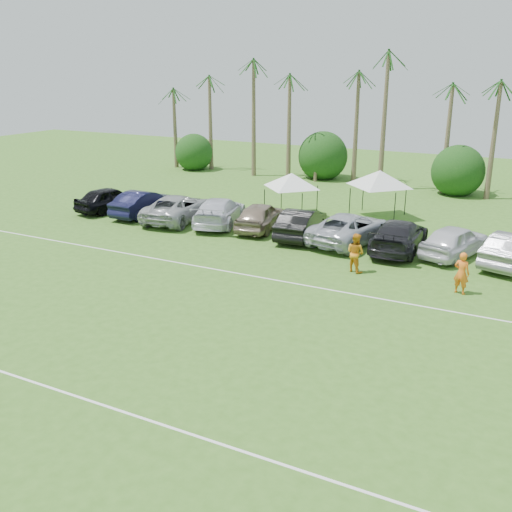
% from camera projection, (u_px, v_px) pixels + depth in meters
% --- Properties ---
extents(ground, '(120.00, 120.00, 0.00)m').
position_uv_depth(ground, '(21.00, 430.00, 16.07)').
color(ground, '#39671F').
rests_on(ground, ground).
extents(field_lines, '(80.00, 12.10, 0.01)m').
position_uv_depth(field_lines, '(181.00, 322.00, 22.83)').
color(field_lines, white).
rests_on(field_lines, ground).
extents(palm_tree_0, '(2.40, 2.40, 8.90)m').
position_uv_depth(palm_tree_0, '(164.00, 91.00, 55.30)').
color(palm_tree_0, brown).
rests_on(palm_tree_0, ground).
extents(palm_tree_1, '(2.40, 2.40, 9.90)m').
position_uv_depth(palm_tree_1, '(207.00, 82.00, 52.87)').
color(palm_tree_1, brown).
rests_on(palm_tree_1, ground).
extents(palm_tree_2, '(2.40, 2.40, 10.90)m').
position_uv_depth(palm_tree_2, '(255.00, 73.00, 50.44)').
color(palm_tree_2, brown).
rests_on(palm_tree_2, ground).
extents(palm_tree_3, '(2.40, 2.40, 11.90)m').
position_uv_depth(palm_tree_3, '(297.00, 62.00, 48.45)').
color(palm_tree_3, brown).
rests_on(palm_tree_3, ground).
extents(palm_tree_4, '(2.40, 2.40, 8.90)m').
position_uv_depth(palm_tree_4, '(340.00, 95.00, 47.55)').
color(palm_tree_4, brown).
rests_on(palm_tree_4, ground).
extents(palm_tree_5, '(2.40, 2.40, 9.90)m').
position_uv_depth(palm_tree_5, '(389.00, 85.00, 45.55)').
color(palm_tree_5, brown).
rests_on(palm_tree_5, ground).
extents(palm_tree_6, '(2.40, 2.40, 10.90)m').
position_uv_depth(palm_tree_6, '(441.00, 74.00, 43.55)').
color(palm_tree_6, brown).
rests_on(palm_tree_6, ground).
extents(palm_tree_7, '(2.40, 2.40, 11.90)m').
position_uv_depth(palm_tree_7, '(499.00, 62.00, 41.56)').
color(palm_tree_7, brown).
rests_on(palm_tree_7, ground).
extents(bush_tree_0, '(4.00, 4.00, 4.00)m').
position_uv_depth(bush_tree_0, '(197.00, 150.00, 56.65)').
color(bush_tree_0, brown).
rests_on(bush_tree_0, ground).
extents(bush_tree_1, '(4.00, 4.00, 4.00)m').
position_uv_depth(bush_tree_1, '(320.00, 160.00, 51.05)').
color(bush_tree_1, brown).
rests_on(bush_tree_1, ground).
extents(bush_tree_2, '(4.00, 4.00, 4.00)m').
position_uv_depth(bush_tree_2, '(460.00, 170.00, 45.88)').
color(bush_tree_2, brown).
rests_on(bush_tree_2, ground).
extents(sideline_player_a, '(0.80, 0.63, 1.94)m').
position_uv_depth(sideline_player_a, '(462.00, 273.00, 25.44)').
color(sideline_player_a, orange).
rests_on(sideline_player_a, ground).
extents(sideline_player_b, '(1.17, 1.06, 1.97)m').
position_uv_depth(sideline_player_b, '(355.00, 253.00, 28.18)').
color(sideline_player_b, orange).
rests_on(sideline_player_b, ground).
extents(canopy_tent_left, '(4.22, 4.22, 3.42)m').
position_uv_depth(canopy_tent_left, '(292.00, 173.00, 38.25)').
color(canopy_tent_left, black).
rests_on(canopy_tent_left, ground).
extents(canopy_tent_right, '(4.61, 4.61, 3.73)m').
position_uv_depth(canopy_tent_right, '(380.00, 170.00, 37.71)').
color(canopy_tent_right, black).
rests_on(canopy_tent_right, ground).
extents(parked_car_0, '(3.00, 5.38, 1.73)m').
position_uv_depth(parked_car_0, '(110.00, 199.00, 40.17)').
color(parked_car_0, black).
rests_on(parked_car_0, ground).
extents(parked_car_1, '(1.88, 5.27, 1.73)m').
position_uv_depth(parked_car_1, '(143.00, 203.00, 38.93)').
color(parked_car_1, black).
rests_on(parked_car_1, ground).
extents(parked_car_2, '(3.61, 6.53, 1.73)m').
position_uv_depth(parked_car_2, '(178.00, 208.00, 37.62)').
color(parked_car_2, '#A2A3A5').
rests_on(parked_car_2, ground).
extents(parked_car_3, '(3.91, 6.39, 1.73)m').
position_uv_depth(parked_car_3, '(219.00, 211.00, 36.72)').
color(parked_car_3, silver).
rests_on(parked_car_3, ground).
extents(parked_car_4, '(2.64, 5.29, 1.73)m').
position_uv_depth(parked_car_4, '(261.00, 216.00, 35.56)').
color(parked_car_4, gray).
rests_on(parked_car_4, ground).
extents(parked_car_5, '(2.33, 5.40, 1.73)m').
position_uv_depth(parked_car_5, '(301.00, 223.00, 33.94)').
color(parked_car_5, black).
rests_on(parked_car_5, ground).
extents(parked_car_6, '(3.91, 6.63, 1.73)m').
position_uv_depth(parked_car_6, '(350.00, 228.00, 32.90)').
color(parked_car_6, '#B0B4BE').
rests_on(parked_car_6, ground).
extents(parked_car_7, '(2.56, 6.02, 1.73)m').
position_uv_depth(parked_car_7, '(399.00, 235.00, 31.48)').
color(parked_car_7, black).
rests_on(parked_car_7, ground).
extents(parked_car_8, '(3.48, 5.46, 1.73)m').
position_uv_depth(parked_car_8, '(455.00, 241.00, 30.51)').
color(parked_car_8, silver).
rests_on(parked_car_8, ground).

